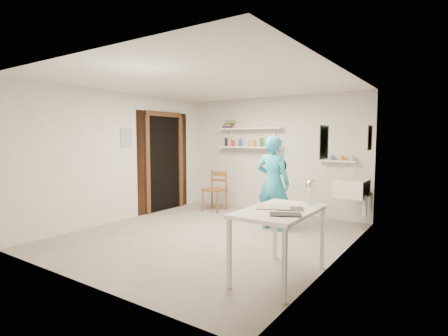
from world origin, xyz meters
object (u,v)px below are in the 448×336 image
Objects in this scene: belfast_sink at (352,188)px; wall_clock at (279,166)px; desk_lamp at (312,186)px; wooden_chair at (215,189)px; man at (273,183)px; work_table at (279,244)px.

belfast_sink is 2.09× the size of wall_clock.
wooden_chair is at bearing 144.46° from desk_lamp.
man is 1.74× the size of wooden_chair.
belfast_sink is at bearing 0.00° from wooden_chair.
wooden_chair reaches higher than belfast_sink.
wall_clock is (-1.09, -0.58, 0.36)m from belfast_sink.
wall_clock is at bearing -152.01° from belfast_sink.
wall_clock is 1.98m from desk_lamp.
work_table is at bearing -112.42° from desk_lamp.
wooden_chair is (-1.70, 0.46, -0.61)m from wall_clock.
desk_lamp is (2.87, -2.05, 0.53)m from wooden_chair.
wooden_chair is at bearing 165.53° from wall_clock.
wall_clock is at bearing -17.63° from wooden_chair.
man is at bearing -143.70° from belfast_sink.
belfast_sink is at bearing 28.65° from wall_clock.
wall_clock is (-0.00, 0.22, 0.27)m from man.
wall_clock is 2.38m from work_table.
belfast_sink is 0.38× the size of man.
work_table is at bearing -45.66° from wooden_chair.
belfast_sink is at bearing 87.61° from work_table.
man is 1.86m from wooden_chair.
work_table is 0.79m from desk_lamp.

